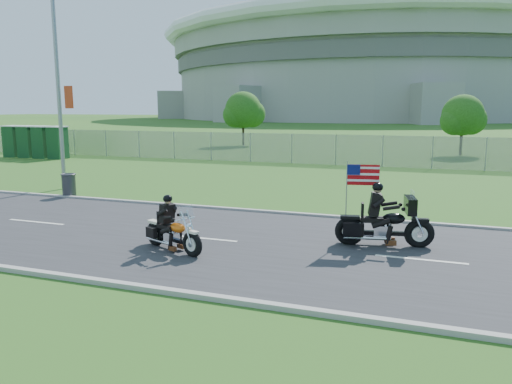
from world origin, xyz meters
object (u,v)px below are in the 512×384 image
(porta_toilet_b, at_px, (43,143))
(porta_toilet_c, at_px, (28,142))
(motorcycle_follow, at_px, (384,225))
(porta_toilet_d, at_px, (13,142))
(streetlight, at_px, (61,65))
(porta_toilet_a, at_px, (58,143))
(motorcycle_lead, at_px, (172,234))
(trash_can, at_px, (69,186))

(porta_toilet_b, height_order, porta_toilet_c, same)
(motorcycle_follow, bearing_deg, porta_toilet_d, 140.20)
(porta_toilet_b, bearing_deg, streetlight, -43.35)
(porta_toilet_a, relative_size, motorcycle_follow, 0.87)
(motorcycle_lead, bearing_deg, streetlight, 165.23)
(porta_toilet_c, bearing_deg, porta_toilet_a, 0.00)
(porta_toilet_d, distance_m, motorcycle_lead, 30.22)
(streetlight, distance_m, motorcycle_lead, 13.41)
(motorcycle_lead, xyz_separation_m, motorcycle_follow, (5.18, 2.34, 0.12))
(motorcycle_lead, height_order, motorcycle_follow, motorcycle_follow)
(porta_toilet_c, bearing_deg, trash_can, -41.19)
(porta_toilet_a, height_order, trash_can, porta_toilet_a)
(porta_toilet_c, bearing_deg, motorcycle_follow, -29.93)
(porta_toilet_c, bearing_deg, porta_toilet_d, 180.00)
(porta_toilet_a, xyz_separation_m, porta_toilet_d, (-4.20, 0.00, 0.00))
(trash_can, bearing_deg, porta_toilet_d, 141.40)
(porta_toilet_b, xyz_separation_m, porta_toilet_c, (-1.40, 0.00, 0.00))
(porta_toilet_d, xyz_separation_m, trash_can, (15.91, -12.70, -0.67))
(motorcycle_lead, bearing_deg, trash_can, 168.05)
(motorcycle_lead, bearing_deg, porta_toilet_b, 162.06)
(porta_toilet_b, bearing_deg, motorcycle_lead, -40.85)
(porta_toilet_a, xyz_separation_m, trash_can, (11.71, -12.70, -0.67))
(porta_toilet_b, xyz_separation_m, porta_toilet_d, (-2.80, 0.00, 0.00))
(porta_toilet_d, bearing_deg, porta_toilet_c, 0.00)
(motorcycle_lead, bearing_deg, motorcycle_follow, 47.25)
(porta_toilet_d, bearing_deg, motorcycle_follow, -28.73)
(porta_toilet_a, relative_size, motorcycle_lead, 1.08)
(porta_toilet_b, relative_size, porta_toilet_d, 1.00)
(porta_toilet_c, relative_size, motorcycle_follow, 0.87)
(porta_toilet_d, xyz_separation_m, motorcycle_follow, (29.19, -16.00, -0.54))
(porta_toilet_a, distance_m, porta_toilet_c, 2.80)
(streetlight, relative_size, motorcycle_lead, 4.70)
(streetlight, height_order, porta_toilet_a, streetlight)
(motorcycle_lead, xyz_separation_m, trash_can, (-8.10, 5.64, 0.00))
(streetlight, distance_m, porta_toilet_c, 17.34)
(porta_toilet_d, distance_m, motorcycle_follow, 33.29)
(porta_toilet_d, height_order, motorcycle_lead, porta_toilet_d)
(porta_toilet_a, distance_m, motorcycle_lead, 27.01)
(porta_toilet_a, bearing_deg, porta_toilet_d, 180.00)
(porta_toilet_d, relative_size, motorcycle_follow, 0.87)
(porta_toilet_a, distance_m, porta_toilet_d, 4.20)
(streetlight, distance_m, porta_toilet_b, 16.33)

